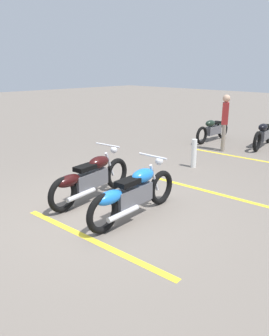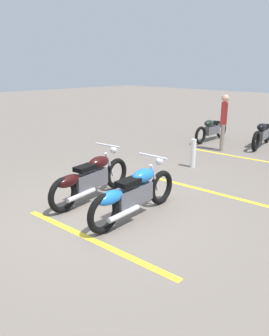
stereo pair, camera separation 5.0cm
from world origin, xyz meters
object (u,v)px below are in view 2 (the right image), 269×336
at_px(motorcycle_dark_foreground, 90,178).
at_px(motorcycle_row_center, 263,133).
at_px(motorcycle_bright_foreground, 133,193).
at_px(motorcycle_row_right, 212,129).
at_px(bystander_secondary, 224,120).
at_px(bollard_post, 193,153).

xyz_separation_m(motorcycle_dark_foreground, motorcycle_row_center, (6.92, -0.43, -0.02)).
distance_m(motorcycle_bright_foreground, motorcycle_dark_foreground, 1.20).
bearing_deg(motorcycle_row_center, motorcycle_row_right, -87.05).
relative_size(motorcycle_dark_foreground, motorcycle_row_center, 1.04).
xyz_separation_m(motorcycle_bright_foreground, motorcycle_row_right, (6.53, 2.46, -0.04)).
relative_size(motorcycle_row_center, bystander_secondary, 1.22).
bearing_deg(bollard_post, motorcycle_bright_foreground, -162.51).
distance_m(motorcycle_dark_foreground, bollard_post, 3.32).
relative_size(motorcycle_row_right, bollard_post, 2.70).
relative_size(motorcycle_row_center, bollard_post, 2.82).
height_order(motorcycle_row_right, bystander_secondary, bystander_secondary).
bearing_deg(motorcycle_dark_foreground, bollard_post, -11.51).
height_order(motorcycle_bright_foreground, bystander_secondary, bystander_secondary).
relative_size(bystander_secondary, bollard_post, 2.31).
bearing_deg(motorcycle_dark_foreground, motorcycle_row_right, 2.10).
bearing_deg(motorcycle_row_right, motorcycle_bright_foreground, 19.19).
bearing_deg(bollard_post, bystander_secondary, 10.54).
height_order(motorcycle_row_center, motorcycle_row_right, motorcycle_row_center).
xyz_separation_m(motorcycle_bright_foreground, motorcycle_row_center, (6.92, 0.77, -0.02)).
bearing_deg(motorcycle_bright_foreground, motorcycle_row_center, 2.28).
distance_m(motorcycle_dark_foreground, bystander_secondary, 5.50).
xyz_separation_m(motorcycle_row_right, bystander_secondary, (-1.07, -1.02, 0.56)).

